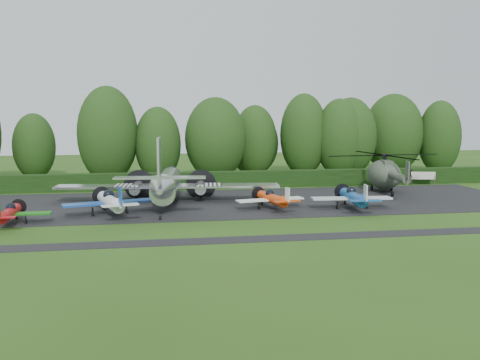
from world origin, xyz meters
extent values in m
plane|color=#264814|center=(0.00, 0.00, 0.00)|extent=(160.00, 160.00, 0.00)
cube|color=black|center=(0.00, 10.00, 0.00)|extent=(70.00, 18.00, 0.01)
cube|color=black|center=(0.00, -6.00, 0.00)|extent=(70.00, 2.00, 0.00)
cube|color=black|center=(0.00, 21.00, 0.00)|extent=(90.00, 1.60, 2.00)
cylinder|color=silver|center=(-1.51, 10.54, 1.94)|extent=(2.34, 12.22, 2.34)
cone|color=silver|center=(-1.51, 17.38, 1.94)|extent=(2.34, 1.53, 2.34)
cone|color=silver|center=(-1.51, 3.20, 2.44)|extent=(2.34, 3.06, 2.34)
sphere|color=black|center=(-1.51, 16.40, 2.44)|extent=(1.53, 1.53, 1.53)
cube|color=silver|center=(-1.51, 11.55, 1.63)|extent=(22.41, 2.44, 0.22)
cube|color=white|center=(-5.58, 11.55, 1.75)|extent=(2.65, 2.55, 0.05)
cube|color=white|center=(2.57, 11.55, 1.75)|extent=(2.65, 2.55, 0.05)
cylinder|color=silver|center=(-4.77, 12.17, 1.38)|extent=(1.12, 3.26, 1.12)
cylinder|color=silver|center=(1.75, 12.17, 1.38)|extent=(1.12, 3.26, 1.12)
cylinder|color=black|center=(-4.77, 14.46, 1.38)|extent=(3.26, 0.03, 3.26)
cylinder|color=black|center=(1.75, 14.46, 1.38)|extent=(3.26, 0.03, 3.26)
cube|color=silver|center=(-1.51, 2.39, 3.57)|extent=(7.64, 1.43, 0.14)
cube|color=silver|center=(-1.51, 2.08, 4.99)|extent=(0.18, 2.24, 3.87)
cylinder|color=black|center=(-4.77, 11.76, 0.25)|extent=(0.25, 0.92, 0.92)
cylinder|color=black|center=(1.75, 11.76, 0.25)|extent=(0.25, 0.92, 0.92)
cylinder|color=black|center=(-1.51, 1.98, 0.18)|extent=(0.18, 0.45, 0.45)
cylinder|color=#B11014|center=(-14.32, 2.00, 0.98)|extent=(0.85, 4.90, 0.85)
sphere|color=black|center=(-14.32, 2.53, 1.38)|extent=(0.75, 0.75, 0.75)
cube|color=#167111|center=(-14.32, 2.45, 0.85)|extent=(6.23, 1.16, 0.12)
cylinder|color=black|center=(-14.32, 5.16, 0.98)|extent=(1.34, 0.02, 1.34)
cylinder|color=black|center=(-13.17, 2.27, 0.16)|extent=(0.12, 0.39, 0.39)
cylinder|color=black|center=(-14.32, 4.32, 0.14)|extent=(0.11, 0.36, 0.36)
cylinder|color=silver|center=(-6.65, 4.82, 1.25)|extent=(1.09, 6.26, 1.09)
sphere|color=black|center=(-6.65, 5.50, 1.76)|extent=(0.96, 0.96, 0.96)
cube|color=#19479B|center=(-6.65, 5.39, 1.08)|extent=(7.97, 1.48, 0.16)
cube|color=silver|center=(-6.65, 1.06, 1.54)|extent=(2.96, 0.80, 0.11)
cube|color=#19479B|center=(-6.65, 0.95, 2.28)|extent=(0.11, 0.91, 1.48)
cylinder|color=black|center=(-6.65, 8.86, 1.25)|extent=(1.71, 0.02, 1.71)
cylinder|color=black|center=(-8.13, 5.16, 0.20)|extent=(0.16, 0.50, 0.50)
cylinder|color=black|center=(-5.17, 5.16, 0.20)|extent=(0.16, 0.50, 0.50)
cylinder|color=black|center=(-6.65, 7.78, 0.18)|extent=(0.14, 0.46, 0.46)
cylinder|color=#DE410D|center=(7.98, 5.47, 1.03)|extent=(0.90, 5.14, 0.90)
sphere|color=black|center=(7.98, 6.03, 1.45)|extent=(0.78, 0.78, 0.78)
cube|color=white|center=(7.98, 5.94, 0.89)|extent=(6.54, 1.21, 0.13)
cube|color=#DE410D|center=(7.98, 2.39, 1.26)|extent=(2.43, 0.65, 0.09)
cube|color=white|center=(7.98, 2.30, 1.87)|extent=(0.09, 0.75, 1.21)
cylinder|color=black|center=(7.98, 8.79, 1.03)|extent=(1.40, 0.02, 1.40)
cylinder|color=black|center=(6.76, 5.75, 0.17)|extent=(0.13, 0.41, 0.41)
cylinder|color=black|center=(9.19, 5.75, 0.17)|extent=(0.13, 0.41, 0.41)
cylinder|color=black|center=(7.98, 7.90, 0.15)|extent=(0.11, 0.37, 0.37)
cylinder|color=#194F97|center=(15.36, 4.09, 1.18)|extent=(1.03, 5.90, 1.03)
sphere|color=black|center=(15.36, 4.74, 1.66)|extent=(0.90, 0.90, 0.90)
cube|color=silver|center=(15.36, 4.63, 1.02)|extent=(7.51, 1.39, 0.15)
cube|color=#194F97|center=(15.36, 0.56, 1.45)|extent=(2.79, 0.75, 0.11)
cube|color=silver|center=(15.36, 0.45, 2.14)|extent=(0.11, 0.86, 1.39)
cylinder|color=black|center=(15.36, 7.90, 1.18)|extent=(1.61, 0.02, 1.61)
cylinder|color=black|center=(13.96, 4.42, 0.19)|extent=(0.15, 0.47, 0.47)
cylinder|color=black|center=(16.75, 4.42, 0.19)|extent=(0.15, 0.47, 0.47)
cylinder|color=black|center=(15.36, 6.88, 0.17)|extent=(0.13, 0.43, 0.43)
ellipsoid|color=#374031|center=(23.18, 14.55, 2.03)|extent=(3.52, 6.45, 3.37)
cylinder|color=#374031|center=(23.18, 9.47, 2.37)|extent=(0.79, 6.76, 0.79)
cube|color=#374031|center=(23.18, 5.98, 3.38)|extent=(0.14, 1.01, 1.80)
cylinder|color=black|center=(23.18, 14.55, 3.72)|extent=(0.34, 0.34, 0.90)
cylinder|color=black|center=(23.18, 14.55, 4.23)|extent=(0.79, 0.79, 0.28)
cylinder|color=black|center=(23.18, 14.55, 4.23)|extent=(13.53, 13.53, 0.07)
cube|color=#374031|center=(23.18, 13.64, 3.33)|extent=(1.01, 2.25, 0.79)
ellipsoid|color=black|center=(23.18, 16.35, 2.14)|extent=(2.14, 2.14, 1.93)
cylinder|color=black|center=(22.05, 15.45, 0.34)|extent=(0.20, 0.63, 0.63)
cylinder|color=black|center=(24.30, 15.45, 0.34)|extent=(0.20, 0.63, 0.63)
cylinder|color=black|center=(23.18, 10.94, 0.28)|extent=(0.18, 0.54, 0.54)
cylinder|color=#3F3326|center=(29.13, 19.20, 0.57)|extent=(0.11, 0.11, 1.13)
cylinder|color=#3F3326|center=(31.96, 19.20, 0.57)|extent=(0.11, 0.11, 1.13)
cube|color=beige|center=(30.55, 19.20, 1.23)|extent=(3.02, 0.08, 0.94)
cylinder|color=black|center=(39.64, 31.45, 1.79)|extent=(0.70, 0.70, 3.58)
ellipsoid|color=#1A3410|center=(39.64, 31.45, 5.47)|extent=(6.23, 6.23, 10.94)
cylinder|color=black|center=(-8.50, 28.77, 2.05)|extent=(0.70, 0.70, 4.10)
ellipsoid|color=#1A3410|center=(-8.50, 28.77, 6.26)|extent=(7.76, 7.76, 12.52)
cylinder|color=black|center=(33.17, 33.43, 1.96)|extent=(0.70, 0.70, 3.91)
ellipsoid|color=#1A3410|center=(33.17, 33.43, 5.98)|extent=(8.88, 8.88, 11.96)
cylinder|color=black|center=(18.69, 31.78, 1.94)|extent=(0.70, 0.70, 3.88)
ellipsoid|color=#1A3410|center=(18.69, 31.78, 5.92)|extent=(6.76, 6.76, 11.84)
cylinder|color=black|center=(-18.66, 33.91, 1.48)|extent=(0.70, 0.70, 2.95)
ellipsoid|color=#1A3410|center=(-18.66, 33.91, 4.51)|extent=(5.65, 5.65, 9.03)
cylinder|color=black|center=(5.62, 29.31, 1.83)|extent=(0.70, 0.70, 3.65)
ellipsoid|color=#1A3410|center=(5.62, 29.31, 5.58)|extent=(8.24, 8.24, 11.17)
cylinder|color=black|center=(25.50, 31.30, 1.85)|extent=(0.70, 0.70, 3.70)
ellipsoid|color=#1A3410|center=(25.50, 31.30, 5.65)|extent=(7.64, 7.64, 11.29)
cylinder|color=black|center=(11.72, 32.66, 1.67)|extent=(0.70, 0.70, 3.34)
ellipsoid|color=#1A3410|center=(11.72, 32.66, 5.10)|extent=(6.30, 6.30, 10.19)
cylinder|color=black|center=(-2.08, 28.76, 1.61)|extent=(0.70, 0.70, 3.23)
ellipsoid|color=#1A3410|center=(-2.08, 28.76, 4.93)|extent=(6.04, 6.04, 9.87)
cylinder|color=black|center=(23.44, 30.21, 1.82)|extent=(0.70, 0.70, 3.63)
ellipsoid|color=#1A3410|center=(23.44, 30.21, 5.55)|extent=(6.59, 6.59, 11.10)
cylinder|color=black|center=(11.79, 34.14, 1.52)|extent=(0.70, 0.70, 3.03)
ellipsoid|color=#1A3410|center=(11.79, 34.14, 4.64)|extent=(7.31, 7.31, 9.27)
camera|label=1|loc=(-3.21, -42.41, 8.78)|focal=40.00mm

